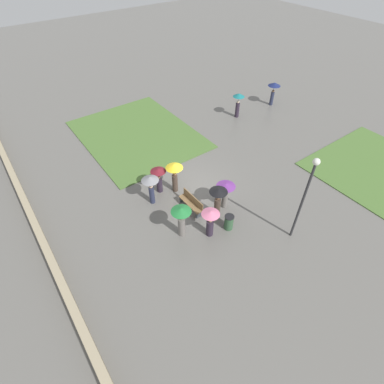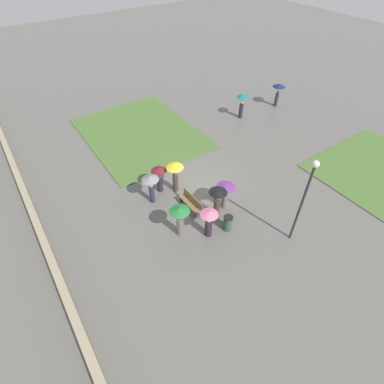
{
  "view_description": "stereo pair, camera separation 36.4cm",
  "coord_description": "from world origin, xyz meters",
  "px_view_note": "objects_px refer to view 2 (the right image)",
  "views": [
    {
      "loc": [
        10.82,
        -8.12,
        12.36
      ],
      "look_at": [
        0.84,
        -0.85,
        0.79
      ],
      "focal_mm": 28.0,
      "sensor_mm": 36.0,
      "label": 1
    },
    {
      "loc": [
        11.03,
        -7.82,
        12.36
      ],
      "look_at": [
        0.84,
        -0.85,
        0.79
      ],
      "focal_mm": 28.0,
      "sensor_mm": 36.0,
      "label": 2
    }
  ],
  "objects_px": {
    "crowd_person_grey": "(151,183)",
    "crowd_person_pink": "(209,220)",
    "trash_bin": "(228,223)",
    "crowd_person_purple": "(225,191)",
    "lone_walker_mid_plaza": "(242,101)",
    "crowd_person_yellow": "(175,171)",
    "crowd_person_maroon": "(159,176)",
    "crowd_person_black": "(217,198)",
    "park_bench": "(191,202)",
    "lone_walker_far_path": "(278,89)",
    "crowd_person_green": "(180,217)",
    "lamp_post": "(305,194)"
  },
  "relations": [
    {
      "from": "crowd_person_grey",
      "to": "lone_walker_mid_plaza",
      "type": "height_order",
      "value": "lone_walker_mid_plaza"
    },
    {
      "from": "crowd_person_purple",
      "to": "crowd_person_maroon",
      "type": "distance_m",
      "value": 3.99
    },
    {
      "from": "crowd_person_grey",
      "to": "crowd_person_pink",
      "type": "distance_m",
      "value": 4.0
    },
    {
      "from": "park_bench",
      "to": "crowd_person_maroon",
      "type": "xyz_separation_m",
      "value": [
        -2.32,
        -0.68,
        0.66
      ]
    },
    {
      "from": "park_bench",
      "to": "crowd_person_green",
      "type": "bearing_deg",
      "value": -52.05
    },
    {
      "from": "crowd_person_pink",
      "to": "crowd_person_maroon",
      "type": "distance_m",
      "value": 4.4
    },
    {
      "from": "crowd_person_maroon",
      "to": "lone_walker_mid_plaza",
      "type": "xyz_separation_m",
      "value": [
        -3.98,
        9.85,
        0.28
      ]
    },
    {
      "from": "park_bench",
      "to": "crowd_person_yellow",
      "type": "distance_m",
      "value": 2.06
    },
    {
      "from": "lamp_post",
      "to": "crowd_person_grey",
      "type": "bearing_deg",
      "value": -144.18
    },
    {
      "from": "crowd_person_grey",
      "to": "crowd_person_pink",
      "type": "xyz_separation_m",
      "value": [
        3.81,
        1.19,
        -0.3
      ]
    },
    {
      "from": "crowd_person_pink",
      "to": "crowd_person_purple",
      "type": "distance_m",
      "value": 2.26
    },
    {
      "from": "crowd_person_purple",
      "to": "lone_walker_mid_plaza",
      "type": "bearing_deg",
      "value": -107.44
    },
    {
      "from": "trash_bin",
      "to": "crowd_person_maroon",
      "type": "relative_size",
      "value": 0.53
    },
    {
      "from": "lone_walker_far_path",
      "to": "trash_bin",
      "type": "bearing_deg",
      "value": 155.75
    },
    {
      "from": "crowd_person_pink",
      "to": "crowd_person_green",
      "type": "relative_size",
      "value": 0.89
    },
    {
      "from": "crowd_person_maroon",
      "to": "crowd_person_pink",
      "type": "bearing_deg",
      "value": -37.29
    },
    {
      "from": "crowd_person_yellow",
      "to": "crowd_person_maroon",
      "type": "height_order",
      "value": "crowd_person_yellow"
    },
    {
      "from": "crowd_person_grey",
      "to": "crowd_person_purple",
      "type": "height_order",
      "value": "crowd_person_grey"
    },
    {
      "from": "park_bench",
      "to": "crowd_person_yellow",
      "type": "height_order",
      "value": "crowd_person_yellow"
    },
    {
      "from": "crowd_person_black",
      "to": "lone_walker_far_path",
      "type": "distance_m",
      "value": 14.23
    },
    {
      "from": "lamp_post",
      "to": "crowd_person_grey",
      "type": "distance_m",
      "value": 8.03
    },
    {
      "from": "crowd_person_purple",
      "to": "lone_walker_mid_plaza",
      "type": "height_order",
      "value": "lone_walker_mid_plaza"
    },
    {
      "from": "crowd_person_green",
      "to": "crowd_person_maroon",
      "type": "xyz_separation_m",
      "value": [
        -3.53,
        0.82,
        -0.2
      ]
    },
    {
      "from": "crowd_person_black",
      "to": "crowd_person_pink",
      "type": "relative_size",
      "value": 1.13
    },
    {
      "from": "crowd_person_grey",
      "to": "lone_walker_mid_plaza",
      "type": "xyz_separation_m",
      "value": [
        -4.56,
        10.71,
        -0.01
      ]
    },
    {
      "from": "trash_bin",
      "to": "crowd_person_purple",
      "type": "xyz_separation_m",
      "value": [
        -1.38,
        0.88,
        0.78
      ]
    },
    {
      "from": "park_bench",
      "to": "crowd_person_grey",
      "type": "distance_m",
      "value": 2.51
    },
    {
      "from": "crowd_person_yellow",
      "to": "crowd_person_pink",
      "type": "relative_size",
      "value": 1.15
    },
    {
      "from": "trash_bin",
      "to": "park_bench",
      "type": "bearing_deg",
      "value": -162.5
    },
    {
      "from": "lone_walker_far_path",
      "to": "crowd_person_pink",
      "type": "bearing_deg",
      "value": 152.76
    },
    {
      "from": "park_bench",
      "to": "crowd_person_black",
      "type": "height_order",
      "value": "crowd_person_black"
    },
    {
      "from": "crowd_person_black",
      "to": "crowd_person_green",
      "type": "distance_m",
      "value": 2.35
    },
    {
      "from": "crowd_person_black",
      "to": "crowd_person_pink",
      "type": "distance_m",
      "value": 1.48
    },
    {
      "from": "lamp_post",
      "to": "crowd_person_yellow",
      "type": "relative_size",
      "value": 2.49
    },
    {
      "from": "crowd_person_black",
      "to": "lone_walker_far_path",
      "type": "bearing_deg",
      "value": -165.83
    },
    {
      "from": "park_bench",
      "to": "crowd_person_pink",
      "type": "bearing_deg",
      "value": -10.25
    },
    {
      "from": "trash_bin",
      "to": "crowd_person_pink",
      "type": "height_order",
      "value": "crowd_person_pink"
    },
    {
      "from": "crowd_person_black",
      "to": "crowd_person_green",
      "type": "bearing_deg",
      "value": -17.02
    },
    {
      "from": "lamp_post",
      "to": "crowd_person_grey",
      "type": "xyz_separation_m",
      "value": [
        -6.36,
        -4.59,
        -1.72
      ]
    },
    {
      "from": "trash_bin",
      "to": "crowd_person_pink",
      "type": "bearing_deg",
      "value": -103.21
    },
    {
      "from": "crowd_person_grey",
      "to": "crowd_person_maroon",
      "type": "bearing_deg",
      "value": 48.91
    },
    {
      "from": "trash_bin",
      "to": "crowd_person_purple",
      "type": "height_order",
      "value": "crowd_person_purple"
    },
    {
      "from": "trash_bin",
      "to": "lone_walker_far_path",
      "type": "xyz_separation_m",
      "value": [
        -8.43,
        12.31,
        1.05
      ]
    },
    {
      "from": "crowd_person_black",
      "to": "crowd_person_purple",
      "type": "relative_size",
      "value": 1.14
    },
    {
      "from": "crowd_person_purple",
      "to": "crowd_person_grey",
      "type": "bearing_deg",
      "value": -11.66
    },
    {
      "from": "lone_walker_far_path",
      "to": "crowd_person_yellow",
      "type": "bearing_deg",
      "value": 139.71
    },
    {
      "from": "crowd_person_yellow",
      "to": "crowd_person_green",
      "type": "xyz_separation_m",
      "value": [
        3.02,
        -1.6,
        -0.11
      ]
    },
    {
      "from": "crowd_person_maroon",
      "to": "crowd_person_purple",
      "type": "bearing_deg",
      "value": -6.58
    },
    {
      "from": "lamp_post",
      "to": "crowd_person_purple",
      "type": "relative_size",
      "value": 2.88
    },
    {
      "from": "crowd_person_purple",
      "to": "lone_walker_far_path",
      "type": "relative_size",
      "value": 0.87
    }
  ]
}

